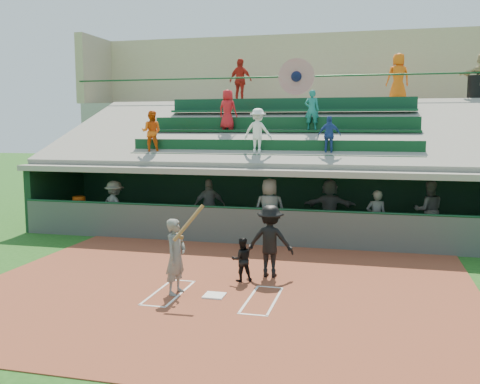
% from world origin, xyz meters
% --- Properties ---
extents(ground, '(100.00, 100.00, 0.00)m').
position_xyz_m(ground, '(0.00, 0.00, 0.00)').
color(ground, '#1A4B15').
rests_on(ground, ground).
extents(dirt_slab, '(11.00, 9.00, 0.02)m').
position_xyz_m(dirt_slab, '(0.00, 0.50, 0.01)').
color(dirt_slab, brown).
rests_on(dirt_slab, ground).
extents(home_plate, '(0.43, 0.43, 0.03)m').
position_xyz_m(home_plate, '(0.00, 0.00, 0.04)').
color(home_plate, white).
rests_on(home_plate, dirt_slab).
extents(batters_box_chalk, '(2.65, 1.85, 0.01)m').
position_xyz_m(batters_box_chalk, '(0.00, 0.00, 0.02)').
color(batters_box_chalk, white).
rests_on(batters_box_chalk, dirt_slab).
extents(dugout_floor, '(16.00, 3.50, 0.04)m').
position_xyz_m(dugout_floor, '(0.00, 6.75, 0.02)').
color(dugout_floor, gray).
rests_on(dugout_floor, ground).
extents(concourse_slab, '(20.00, 3.00, 4.60)m').
position_xyz_m(concourse_slab, '(0.00, 13.50, 2.30)').
color(concourse_slab, gray).
rests_on(concourse_slab, ground).
extents(grandstand, '(20.40, 10.40, 7.80)m').
position_xyz_m(grandstand, '(-0.01, 10.51, 2.26)').
color(grandstand, '#484D48').
rests_on(grandstand, ground).
extents(batter_at_plate, '(0.87, 0.75, 1.95)m').
position_xyz_m(batter_at_plate, '(-0.84, -0.02, 0.84)').
color(batter_at_plate, '#595C56').
rests_on(batter_at_plate, dirt_slab).
extents(catcher, '(0.61, 0.56, 1.02)m').
position_xyz_m(catcher, '(0.30, 1.22, 0.53)').
color(catcher, black).
rests_on(catcher, dirt_slab).
extents(home_umpire, '(1.11, 0.65, 1.71)m').
position_xyz_m(home_umpire, '(0.86, 1.77, 0.88)').
color(home_umpire, black).
rests_on(home_umpire, dirt_slab).
extents(dugout_bench, '(14.99, 1.20, 0.45)m').
position_xyz_m(dugout_bench, '(-0.09, 8.01, 0.26)').
color(dugout_bench, olive).
rests_on(dugout_bench, dugout_floor).
extents(white_table, '(0.84, 0.67, 0.68)m').
position_xyz_m(white_table, '(-6.60, 5.88, 0.38)').
color(white_table, white).
rests_on(white_table, dugout_floor).
extents(water_cooler, '(0.43, 0.43, 0.43)m').
position_xyz_m(water_cooler, '(-6.65, 5.95, 0.94)').
color(water_cooler, '#D44D0C').
rests_on(water_cooler, white_table).
extents(dugout_player_a, '(1.28, 1.04, 1.72)m').
position_xyz_m(dugout_player_a, '(-5.15, 5.64, 0.90)').
color(dugout_player_a, '#575A55').
rests_on(dugout_player_a, dugout_floor).
extents(dugout_player_b, '(1.14, 0.82, 1.79)m').
position_xyz_m(dugout_player_b, '(-2.03, 6.26, 0.94)').
color(dugout_player_b, '#5C5F5A').
rests_on(dugout_player_b, dugout_floor).
extents(dugout_player_c, '(1.05, 0.78, 1.96)m').
position_xyz_m(dugout_player_c, '(0.15, 5.42, 1.02)').
color(dugout_player_c, '#545652').
rests_on(dugout_player_c, dugout_floor).
extents(dugout_player_d, '(1.71, 0.61, 1.83)m').
position_xyz_m(dugout_player_d, '(1.84, 7.02, 0.95)').
color(dugout_player_d, '#5A5C57').
rests_on(dugout_player_d, dugout_floor).
extents(dugout_player_e, '(0.64, 0.46, 1.64)m').
position_xyz_m(dugout_player_e, '(3.32, 5.84, 0.86)').
color(dugout_player_e, '#565954').
rests_on(dugout_player_e, dugout_floor).
extents(dugout_player_f, '(0.99, 0.81, 1.86)m').
position_xyz_m(dugout_player_f, '(4.90, 6.90, 0.97)').
color(dugout_player_f, '#555752').
rests_on(dugout_player_f, dugout_floor).
extents(trash_bin, '(0.61, 0.61, 0.91)m').
position_xyz_m(trash_bin, '(6.98, 12.24, 5.06)').
color(trash_bin, black).
rests_on(trash_bin, concourse_slab).
extents(concourse_staff_a, '(1.24, 0.83, 1.95)m').
position_xyz_m(concourse_staff_a, '(-2.67, 13.12, 5.58)').
color(concourse_staff_a, red).
rests_on(concourse_staff_a, concourse_slab).
extents(concourse_staff_b, '(1.07, 0.85, 1.92)m').
position_xyz_m(concourse_staff_b, '(4.08, 12.74, 5.56)').
color(concourse_staff_b, '#E85F0D').
rests_on(concourse_staff_b, concourse_slab).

